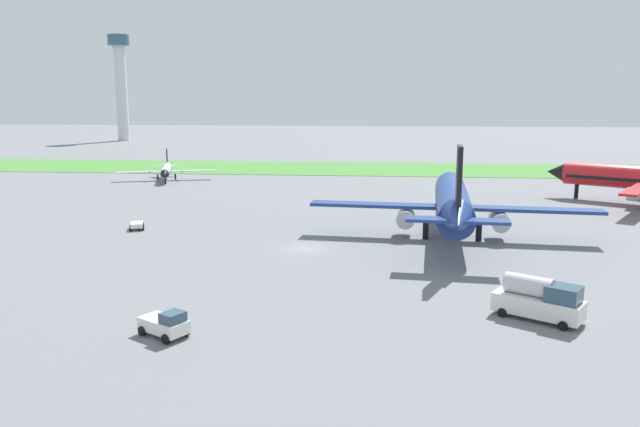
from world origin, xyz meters
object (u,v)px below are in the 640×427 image
Objects in this scene: airplane_taxiing_turboprop at (166,170)px; baggage_cart_near_gate at (137,225)px; fuel_truck_by_runway at (540,299)px; control_tower at (121,79)px; pushback_tug_midfield at (165,324)px; airplane_midfield_jet at (453,202)px.

airplane_taxiing_turboprop is 48.09m from baggage_cart_near_gate.
control_tower is (-111.86, 186.77, 21.78)m from fuel_truck_by_runway.
fuel_truck_by_runway is 0.17× the size of control_tower.
control_tower is (-84.87, 192.84, 22.45)m from pushback_tug_midfield.
pushback_tug_midfield is at bearing 2.18° from airplane_taxiing_turboprop.
control_tower is (-108.35, 159.59, 19.02)m from airplane_midfield_jet.
fuel_truck_by_runway is (55.35, -74.67, -0.55)m from airplane_taxiing_turboprop.
control_tower reaches higher than pushback_tug_midfield.
airplane_midfield_jet is 5.04× the size of fuel_truck_by_runway.
baggage_cart_near_gate is (-39.39, 1.07, -3.77)m from airplane_midfield_jet.
airplane_midfield_jet is 0.85× the size of control_tower.
control_tower is (-56.51, 112.10, 21.23)m from airplane_taxiing_turboprop.
airplane_taxiing_turboprop is at bearing -63.25° from control_tower.
pushback_tug_midfield is (28.36, -80.74, -1.22)m from airplane_taxiing_turboprop.
pushback_tug_midfield is (15.91, -34.32, 0.34)m from baggage_cart_near_gate.
airplane_taxiing_turboprop reaches higher than pushback_tug_midfield.
baggage_cart_near_gate is at bearing 145.52° from pushback_tug_midfield.
pushback_tug_midfield is 211.89m from control_tower.
control_tower is at bearing 38.88° from airplane_midfield_jet.
control_tower is at bearing -176.77° from baggage_cart_near_gate.
airplane_taxiing_turboprop is at bearing 52.21° from airplane_midfield_jet.
baggage_cart_near_gate is at bearing -66.49° from control_tower.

